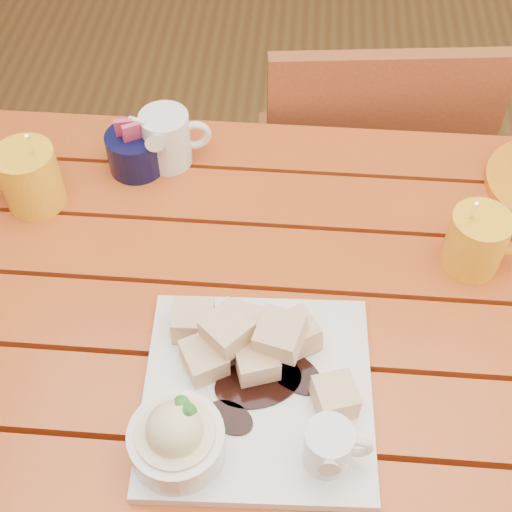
# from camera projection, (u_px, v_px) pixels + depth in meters

# --- Properties ---
(table) EXTENTS (1.20, 0.79, 0.75)m
(table) POSITION_uv_depth(u_px,v_px,m) (252.00, 366.00, 1.01)
(table) COLOR #944313
(table) RESTS_ON ground
(dessert_plate) EXTENTS (0.28, 0.28, 0.11)m
(dessert_plate) POSITION_uv_depth(u_px,v_px,m) (238.00, 398.00, 0.82)
(dessert_plate) COLOR white
(dessert_plate) RESTS_ON table
(coffee_mug_left) EXTENTS (0.12, 0.09, 0.14)m
(coffee_mug_left) POSITION_uv_depth(u_px,v_px,m) (28.00, 177.00, 1.02)
(coffee_mug_left) COLOR yellow
(coffee_mug_left) RESTS_ON table
(coffee_mug_right) EXTENTS (0.11, 0.08, 0.13)m
(coffee_mug_right) POSITION_uv_depth(u_px,v_px,m) (478.00, 241.00, 0.95)
(coffee_mug_right) COLOR yellow
(coffee_mug_right) RESTS_ON table
(cream_pitcher) EXTENTS (0.11, 0.09, 0.09)m
(cream_pitcher) POSITION_uv_depth(u_px,v_px,m) (167.00, 138.00, 1.08)
(cream_pitcher) COLOR white
(cream_pitcher) RESTS_ON table
(sugar_caddy) EXTENTS (0.09, 0.09, 0.09)m
(sugar_caddy) POSITION_uv_depth(u_px,v_px,m) (135.00, 151.00, 1.08)
(sugar_caddy) COLOR black
(sugar_caddy) RESTS_ON table
(chair_far) EXTENTS (0.45, 0.45, 0.85)m
(chair_far) POSITION_uv_depth(u_px,v_px,m) (360.00, 179.00, 1.48)
(chair_far) COLOR brown
(chair_far) RESTS_ON ground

